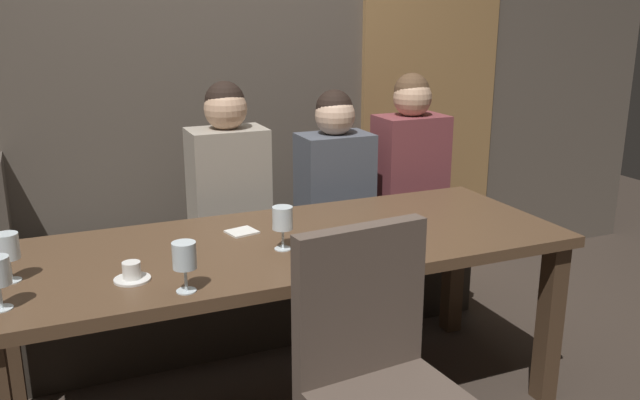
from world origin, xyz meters
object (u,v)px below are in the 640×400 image
(wine_glass_center_front, at_px, (283,219))
(diner_bearded, at_px, (335,171))
(banquette_bench, at_px, (238,294))
(fork_on_table, at_px, (337,239))
(diner_far_end, at_px, (410,157))
(dessert_plate, at_px, (373,233))
(wine_glass_near_left, at_px, (184,257))
(espresso_cup, at_px, (132,273))
(diner_redhead, at_px, (228,175))
(dining_table, at_px, (286,262))
(wine_glass_end_right, at_px, (7,248))
(chair_near_side, at_px, (378,370))

(wine_glass_center_front, bearing_deg, diner_bearded, 54.24)
(banquette_bench, height_order, wine_glass_center_front, wine_glass_center_front)
(banquette_bench, relative_size, fork_on_table, 14.71)
(diner_far_end, bearing_deg, wine_glass_center_front, -141.79)
(diner_far_end, xyz_separation_m, dessert_plate, (-0.64, -0.80, -0.09))
(wine_glass_near_left, xyz_separation_m, dessert_plate, (0.79, 0.24, -0.10))
(wine_glass_near_left, distance_m, espresso_cup, 0.23)
(diner_redhead, height_order, espresso_cup, diner_redhead)
(wine_glass_near_left, relative_size, fork_on_table, 0.96)
(dining_table, height_order, espresso_cup, espresso_cup)
(banquette_bench, xyz_separation_m, wine_glass_end_right, (-0.97, -0.72, 0.63))
(fork_on_table, bearing_deg, banquette_bench, 106.86)
(espresso_cup, bearing_deg, chair_near_side, -41.05)
(chair_near_side, xyz_separation_m, diner_far_end, (0.94, 1.43, 0.29))
(chair_near_side, relative_size, wine_glass_end_right, 5.98)
(fork_on_table, bearing_deg, chair_near_side, -100.22)
(dining_table, distance_m, diner_far_end, 1.21)
(wine_glass_end_right, xyz_separation_m, espresso_cup, (0.37, -0.15, -0.09))
(diner_redhead, bearing_deg, diner_bearded, -1.06)
(dining_table, bearing_deg, wine_glass_near_left, -143.98)
(banquette_bench, bearing_deg, diner_redhead, 163.91)
(dining_table, bearing_deg, diner_far_end, 36.15)
(diner_bearded, distance_m, diner_far_end, 0.44)
(diner_redhead, height_order, dessert_plate, diner_redhead)
(banquette_bench, height_order, diner_far_end, diner_far_end)
(dining_table, height_order, fork_on_table, fork_on_table)
(diner_redhead, bearing_deg, espresso_cup, -123.08)
(banquette_bench, relative_size, wine_glass_near_left, 15.24)
(chair_near_side, xyz_separation_m, fork_on_table, (0.16, 0.65, 0.18))
(dining_table, bearing_deg, diner_redhead, 92.19)
(wine_glass_end_right, relative_size, fork_on_table, 0.96)
(dining_table, xyz_separation_m, diner_far_end, (0.97, 0.71, 0.19))
(fork_on_table, bearing_deg, dessert_plate, -5.08)
(espresso_cup, bearing_deg, diner_far_end, 29.30)
(wine_glass_center_front, bearing_deg, chair_near_side, -83.69)
(diner_bearded, height_order, wine_glass_near_left, diner_bearded)
(diner_bearded, height_order, dessert_plate, diner_bearded)
(diner_redhead, height_order, fork_on_table, diner_redhead)
(dessert_plate, bearing_deg, wine_glass_center_front, 179.05)
(banquette_bench, bearing_deg, diner_far_end, 0.34)
(chair_near_side, distance_m, diner_redhead, 1.46)
(diner_redhead, distance_m, wine_glass_end_right, 1.19)
(diner_far_end, distance_m, wine_glass_end_right, 2.07)
(diner_redhead, distance_m, diner_bearded, 0.55)
(dining_table, relative_size, diner_bearded, 2.85)
(dining_table, xyz_separation_m, wine_glass_center_front, (-0.04, -0.09, 0.20))
(dessert_plate, bearing_deg, banquette_bench, 112.44)
(chair_near_side, bearing_deg, dining_table, 92.15)
(chair_near_side, bearing_deg, wine_glass_end_right, 144.96)
(fork_on_table, bearing_deg, diner_bearded, 69.70)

